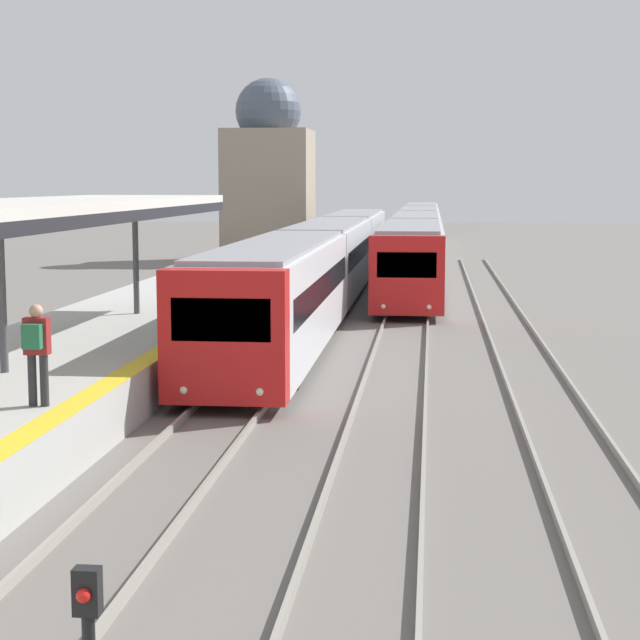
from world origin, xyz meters
The scene contains 5 objects.
platform_canopy centered at (-3.98, 14.50, 4.16)m, with size 4.00×23.21×3.24m.
person_on_platform centered at (-2.24, 11.52, 2.03)m, with size 0.40×0.40×1.66m.
train_near centered at (0.00, 37.59, 1.70)m, with size 2.56×44.25×3.07m.
train_far centered at (3.28, 57.63, 1.68)m, with size 2.53×54.79×3.02m.
distant_domed_building centered at (-5.61, 58.56, 5.01)m, with size 5.06×5.06×10.76m.
Camera 1 is at (4.07, -4.91, 4.65)m, focal length 60.00 mm.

